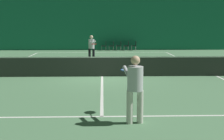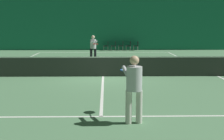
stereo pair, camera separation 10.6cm
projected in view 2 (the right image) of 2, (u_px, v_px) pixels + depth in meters
The scene contains 15 objects.
ground_plane at pixel (103, 76), 14.85m from camera, with size 60.00×60.00×0.00m, color #56845B.
backdrop_curtain at pixel (104, 23), 28.65m from camera, with size 23.00×0.12×4.90m.
court_line_baseline_far at pixel (104, 52), 26.61m from camera, with size 11.00×0.10×0.00m.
court_line_service_far at pixel (104, 60), 21.17m from camera, with size 8.25×0.10×0.00m.
court_line_service_near at pixel (101, 116), 8.52m from camera, with size 8.25×0.10×0.00m.
court_line_sideline_right at pixel (218, 76), 14.95m from camera, with size 0.10×23.80×0.00m.
court_line_centre at pixel (103, 76), 14.85m from camera, with size 0.10×12.80×0.00m.
tennis_net at pixel (103, 66), 14.77m from camera, with size 12.00×0.10×1.07m.
player_near at pixel (134, 84), 7.85m from camera, with size 0.56×1.42×1.74m.
player_far at pixel (93, 46), 20.53m from camera, with size 0.61×1.41×1.71m.
courtside_chair_0 at pixel (107, 45), 28.41m from camera, with size 0.44×0.44×0.84m.
courtside_chair_1 at pixel (114, 45), 28.42m from camera, with size 0.44×0.44×0.84m.
courtside_chair_2 at pixel (122, 45), 28.43m from camera, with size 0.44×0.44×0.84m.
courtside_chair_3 at pixel (129, 45), 28.45m from camera, with size 0.44×0.44×0.84m.
courtside_chair_4 at pixel (137, 45), 28.46m from camera, with size 0.44×0.44×0.84m.
Camera 2 is at (0.14, -14.64, 2.55)m, focal length 50.00 mm.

